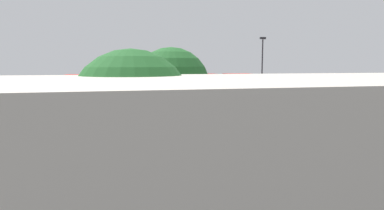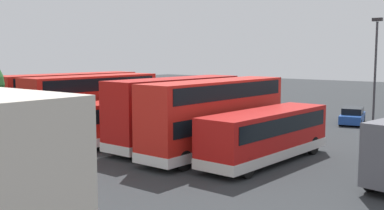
% 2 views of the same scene
% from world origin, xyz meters
% --- Properties ---
extents(ground_plane, '(140.00, 140.00, 0.00)m').
position_xyz_m(ground_plane, '(0.00, 0.00, 0.00)').
color(ground_plane, '#2D3033').
extents(bus_single_deck_near_end, '(2.98, 10.18, 2.95)m').
position_xyz_m(bus_single_deck_near_end, '(-8.83, 11.88, 1.62)').
color(bus_single_deck_near_end, '#B71411').
rests_on(bus_single_deck_near_end, ground).
extents(bus_double_decker_second, '(2.86, 11.63, 4.55)m').
position_xyz_m(bus_double_decker_second, '(-5.38, 11.96, 2.45)').
color(bus_double_decker_second, red).
rests_on(bus_double_decker_second, ground).
extents(bus_double_decker_third, '(2.85, 10.89, 4.55)m').
position_xyz_m(bus_double_decker_third, '(-1.83, 11.55, 2.45)').
color(bus_double_decker_third, '#B71411').
rests_on(bus_double_decker_third, ground).
extents(bus_single_deck_fourth, '(3.38, 11.02, 2.95)m').
position_xyz_m(bus_single_deck_fourth, '(1.57, 11.48, 1.62)').
color(bus_single_deck_fourth, red).
rests_on(bus_single_deck_fourth, ground).
extents(bus_double_decker_fifth, '(2.87, 10.90, 4.55)m').
position_xyz_m(bus_double_decker_fifth, '(5.39, 12.53, 2.45)').
color(bus_double_decker_fifth, red).
rests_on(bus_double_decker_fifth, ground).
extents(bus_double_decker_sixth, '(3.01, 12.09, 4.55)m').
position_xyz_m(bus_double_decker_sixth, '(9.23, 11.64, 2.45)').
color(bus_double_decker_sixth, red).
rests_on(bus_double_decker_sixth, ground).
extents(car_hatchback_silver, '(2.23, 4.30, 1.43)m').
position_xyz_m(car_hatchback_silver, '(3.82, -2.70, 0.70)').
color(car_hatchback_silver, '#1E479E').
rests_on(car_hatchback_silver, ground).
extents(car_small_green, '(2.78, 4.83, 1.43)m').
position_xyz_m(car_small_green, '(-7.68, -5.69, 0.70)').
color(car_small_green, '#1E479E').
rests_on(car_small_green, ground).
extents(lamp_post_tall, '(0.70, 0.30, 8.68)m').
position_xyz_m(lamp_post_tall, '(-11.30, 0.52, 5.03)').
color(lamp_post_tall, '#38383D').
rests_on(lamp_post_tall, ground).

